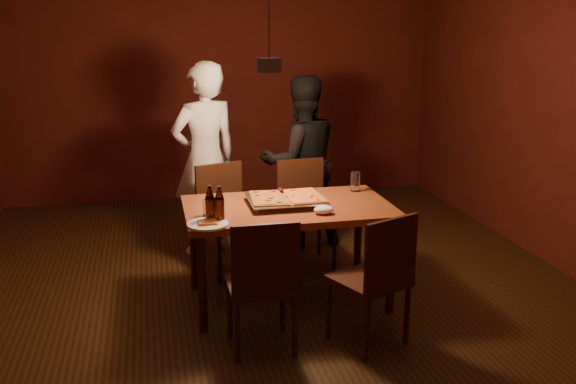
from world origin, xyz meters
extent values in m
plane|color=#38200F|center=(0.00, 0.00, 0.00)|extent=(6.00, 6.00, 0.00)
plane|color=#561913|center=(0.00, 3.00, 1.40)|extent=(5.00, 0.00, 5.00)
plane|color=#561913|center=(0.00, -3.00, 1.40)|extent=(5.00, 0.00, 5.00)
cube|color=#974526|center=(0.11, -0.11, 0.72)|extent=(1.50, 0.90, 0.05)
cylinder|color=#38190F|center=(-0.56, -0.48, 0.35)|extent=(0.06, 0.06, 0.70)
cylinder|color=#38190F|center=(0.78, -0.48, 0.35)|extent=(0.06, 0.06, 0.70)
cylinder|color=#38190F|center=(-0.56, 0.26, 0.35)|extent=(0.06, 0.06, 0.70)
cylinder|color=#38190F|center=(0.78, 0.26, 0.35)|extent=(0.06, 0.06, 0.70)
cube|color=#38190F|center=(-0.24, 0.57, 0.43)|extent=(0.53, 0.53, 0.04)
cube|color=#38190F|center=(-0.30, 0.75, 0.67)|extent=(0.41, 0.16, 0.45)
cube|color=#38190F|center=(0.43, 0.59, 0.43)|extent=(0.46, 0.46, 0.04)
cube|color=#38190F|center=(0.41, 0.78, 0.67)|extent=(0.42, 0.07, 0.45)
cube|color=#38190F|center=(-0.21, -0.77, 0.43)|extent=(0.42, 0.42, 0.04)
cube|color=#38190F|center=(-0.21, -0.96, 0.67)|extent=(0.42, 0.03, 0.45)
cube|color=#38190F|center=(0.48, -0.85, 0.43)|extent=(0.55, 0.55, 0.04)
cube|color=#38190F|center=(0.56, -1.02, 0.67)|extent=(0.40, 0.20, 0.45)
cube|color=silver|center=(0.10, -0.09, 0.77)|extent=(0.55, 0.45, 0.05)
cube|color=maroon|center=(-0.02, -0.09, 0.81)|extent=(0.29, 0.43, 0.02)
cube|color=gold|center=(0.23, -0.09, 0.81)|extent=(0.28, 0.43, 0.02)
cylinder|color=black|center=(-0.48, -0.37, 0.83)|extent=(0.06, 0.06, 0.16)
cone|color=black|center=(-0.48, -0.37, 0.95)|extent=(0.06, 0.06, 0.09)
cylinder|color=black|center=(-0.42, -0.40, 0.83)|extent=(0.06, 0.06, 0.16)
cone|color=black|center=(-0.42, -0.40, 0.95)|extent=(0.06, 0.06, 0.09)
cylinder|color=silver|center=(-0.48, -0.24, 0.81)|extent=(0.07, 0.07, 0.11)
cylinder|color=silver|center=(0.71, 0.17, 0.83)|extent=(0.07, 0.07, 0.15)
cylinder|color=white|center=(-0.51, -0.47, 0.76)|extent=(0.27, 0.27, 0.02)
cube|color=gold|center=(-0.51, -0.47, 0.77)|extent=(0.12, 0.10, 0.01)
ellipsoid|color=white|center=(0.30, -0.38, 0.78)|extent=(0.14, 0.11, 0.06)
imported|color=white|center=(-0.38, 1.10, 0.86)|extent=(0.73, 0.61, 1.72)
imported|color=black|center=(0.50, 1.13, 0.79)|extent=(0.83, 0.68, 1.59)
cylinder|color=black|center=(0.00, 0.00, 1.75)|extent=(0.18, 0.18, 0.10)
camera|label=1|loc=(-0.86, -4.50, 2.05)|focal=40.00mm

